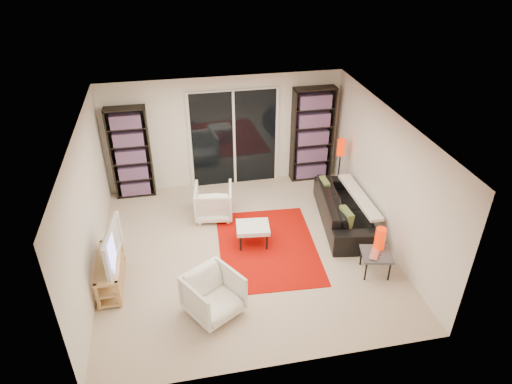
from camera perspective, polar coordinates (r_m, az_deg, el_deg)
floor at (r=8.22m, az=-1.31°, el=-7.22°), size 5.00×5.00×0.00m
wall_back at (r=9.74m, az=-4.00°, el=7.46°), size 5.00×0.02×2.40m
wall_front at (r=5.59m, az=3.16°, el=-13.21°), size 5.00×0.02×2.40m
wall_left at (r=7.60m, az=-20.34°, el=-1.96°), size 0.02×5.00×2.40m
wall_right at (r=8.27m, az=15.90°, el=1.70°), size 0.02×5.00×2.40m
ceiling at (r=6.99m, az=-1.55°, el=8.39°), size 5.00×5.00×0.02m
sliding_door at (r=9.79m, az=-2.77°, el=6.67°), size 1.92×0.08×2.16m
bookshelf_left at (r=9.66m, az=-15.38°, el=4.69°), size 0.80×0.30×1.95m
bookshelf_right at (r=10.04m, az=7.05°, el=7.11°), size 0.90×0.30×2.10m
tv_stand at (r=7.72m, az=-17.71°, el=-9.50°), size 0.36×1.14×0.50m
tv at (r=7.39m, az=-18.21°, el=-6.37°), size 0.27×1.02×0.58m
rug at (r=8.28m, az=1.42°, el=-6.85°), size 1.86×2.43×0.01m
sofa at (r=8.90m, az=11.01°, el=-2.06°), size 1.14×2.25×0.63m
armchair_back at (r=8.95m, az=-5.32°, el=-1.20°), size 0.81×0.83×0.67m
armchair_front at (r=6.90m, az=-5.34°, el=-12.67°), size 1.01×1.02×0.68m
ottoman at (r=8.16m, az=-0.40°, el=-4.53°), size 0.63×0.54×0.40m
side_table at (r=7.78m, az=14.82°, el=-7.68°), size 0.57×0.57×0.40m
laptop at (r=7.71m, az=14.94°, el=-7.59°), size 0.37×0.40×0.03m
table_lamp at (r=7.76m, az=15.23°, el=-5.64°), size 0.17×0.17×0.39m
floor_lamp at (r=9.52m, az=10.53°, el=4.75°), size 0.19×0.19×1.26m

